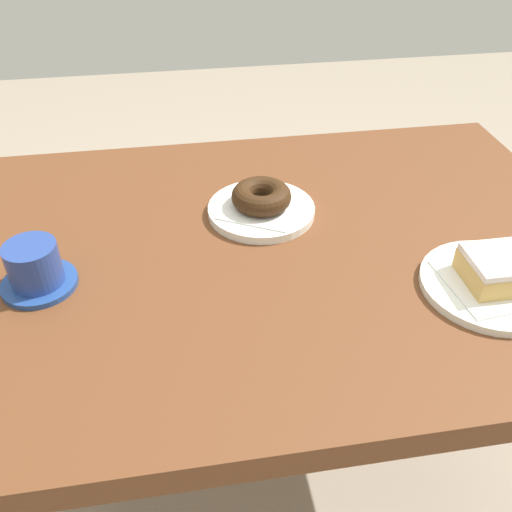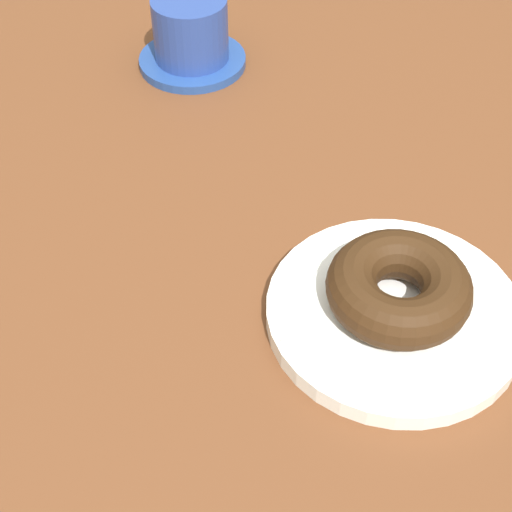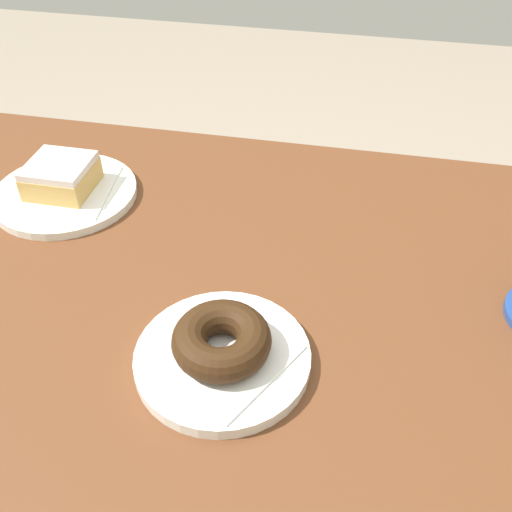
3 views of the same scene
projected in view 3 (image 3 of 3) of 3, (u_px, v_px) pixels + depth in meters
table at (238, 350)px, 0.81m from camera, size 1.20×0.84×0.72m
plate_chocolate_ring at (223, 358)px, 0.68m from camera, size 0.20×0.20×0.02m
napkin_chocolate_ring at (222, 353)px, 0.67m from camera, size 0.19×0.19×0.00m
donut_chocolate_ring at (222, 340)px, 0.66m from camera, size 0.11×0.11×0.04m
plate_glazed_square at (65, 194)px, 0.93m from camera, size 0.22×0.22×0.01m
napkin_glazed_square at (64, 189)px, 0.92m from camera, size 0.16×0.16×0.00m
donut_glazed_square at (61, 176)px, 0.91m from camera, size 0.09×0.09×0.05m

